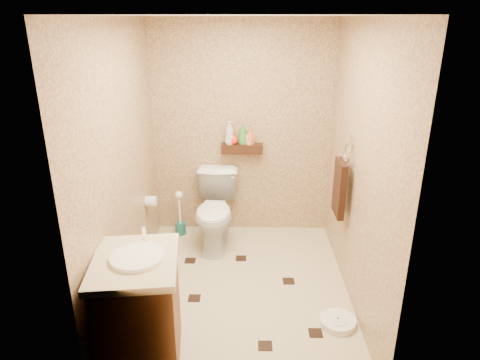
{
  "coord_description": "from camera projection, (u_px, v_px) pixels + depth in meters",
  "views": [
    {
      "loc": [
        0.07,
        -3.4,
        2.39
      ],
      "look_at": [
        -0.0,
        0.25,
        1.0
      ],
      "focal_mm": 32.0,
      "sensor_mm": 36.0,
      "label": 1
    }
  ],
  "objects": [
    {
      "name": "ground",
      "position": [
        240.0,
        288.0,
        4.03
      ],
      "size": [
        2.5,
        2.5,
        0.0
      ],
      "primitive_type": "plane",
      "color": "beige",
      "rests_on": "ground"
    },
    {
      "name": "wall_back",
      "position": [
        242.0,
        131.0,
        4.77
      ],
      "size": [
        2.0,
        0.04,
        2.4
      ],
      "primitive_type": "cube",
      "color": "tan",
      "rests_on": "ground"
    },
    {
      "name": "wall_front",
      "position": [
        236.0,
        240.0,
        2.43
      ],
      "size": [
        2.0,
        0.04,
        2.4
      ],
      "primitive_type": "cube",
      "color": "tan",
      "rests_on": "ground"
    },
    {
      "name": "wall_left",
      "position": [
        122.0,
        167.0,
        3.62
      ],
      "size": [
        0.04,
        2.5,
        2.4
      ],
      "primitive_type": "cube",
      "color": "tan",
      "rests_on": "ground"
    },
    {
      "name": "wall_right",
      "position": [
        359.0,
        169.0,
        3.58
      ],
      "size": [
        0.04,
        2.5,
        2.4
      ],
      "primitive_type": "cube",
      "color": "tan",
      "rests_on": "ground"
    },
    {
      "name": "ceiling",
      "position": [
        240.0,
        16.0,
        3.18
      ],
      "size": [
        2.0,
        2.5,
        0.02
      ],
      "primitive_type": "cube",
      "color": "white",
      "rests_on": "wall_back"
    },
    {
      "name": "wall_shelf",
      "position": [
        242.0,
        149.0,
        4.76
      ],
      "size": [
        0.46,
        0.14,
        0.1
      ],
      "primitive_type": "cube",
      "color": "#331C0E",
      "rests_on": "wall_back"
    },
    {
      "name": "floor_accents",
      "position": [
        246.0,
        292.0,
        3.96
      ],
      "size": [
        1.26,
        1.39,
        0.01
      ],
      "color": "black",
      "rests_on": "ground"
    },
    {
      "name": "toilet",
      "position": [
        215.0,
        211.0,
        4.67
      ],
      "size": [
        0.47,
        0.81,
        0.81
      ],
      "primitive_type": "imported",
      "rotation": [
        0.0,
        0.0,
        -0.03
      ],
      "color": "white",
      "rests_on": "ground"
    },
    {
      "name": "vanity",
      "position": [
        140.0,
        309.0,
        3.05
      ],
      "size": [
        0.65,
        0.76,
        0.98
      ],
      "rotation": [
        0.0,
        0.0,
        0.12
      ],
      "color": "brown",
      "rests_on": "ground"
    },
    {
      "name": "bathroom_scale",
      "position": [
        337.0,
        322.0,
        3.54
      ],
      "size": [
        0.38,
        0.38,
        0.06
      ],
      "rotation": [
        0.0,
        0.0,
        -0.33
      ],
      "color": "white",
      "rests_on": "ground"
    },
    {
      "name": "toilet_brush",
      "position": [
        180.0,
        219.0,
        4.98
      ],
      "size": [
        0.12,
        0.12,
        0.54
      ],
      "color": "#175C55",
      "rests_on": "ground"
    },
    {
      "name": "towel_ring",
      "position": [
        340.0,
        186.0,
        3.91
      ],
      "size": [
        0.12,
        0.3,
        0.76
      ],
      "color": "silver",
      "rests_on": "wall_right"
    },
    {
      "name": "toilet_paper",
      "position": [
        151.0,
        201.0,
        4.44
      ],
      "size": [
        0.12,
        0.11,
        0.12
      ],
      "color": "white",
      "rests_on": "wall_left"
    },
    {
      "name": "bottle_a",
      "position": [
        229.0,
        133.0,
        4.7
      ],
      "size": [
        0.12,
        0.12,
        0.26
      ],
      "primitive_type": "imported",
      "rotation": [
        0.0,
        0.0,
        1.4
      ],
      "color": "beige",
      "rests_on": "wall_shelf"
    },
    {
      "name": "bottle_b",
      "position": [
        231.0,
        138.0,
        4.72
      ],
      "size": [
        0.08,
        0.08,
        0.15
      ],
      "primitive_type": "imported",
      "rotation": [
        0.0,
        0.0,
        1.76
      ],
      "color": "gold",
      "rests_on": "wall_shelf"
    },
    {
      "name": "bottle_c",
      "position": [
        233.0,
        138.0,
        4.72
      ],
      "size": [
        0.14,
        0.14,
        0.13
      ],
      "primitive_type": "imported",
      "rotation": [
        0.0,
        0.0,
        0.53
      ],
      "color": "red",
      "rests_on": "wall_shelf"
    },
    {
      "name": "bottle_d",
      "position": [
        243.0,
        134.0,
        4.7
      ],
      "size": [
        0.12,
        0.12,
        0.23
      ],
      "primitive_type": "imported",
      "rotation": [
        0.0,
        0.0,
        5.67
      ],
      "color": "green",
      "rests_on": "wall_shelf"
    },
    {
      "name": "bottle_e",
      "position": [
        250.0,
        137.0,
        4.71
      ],
      "size": [
        0.11,
        0.11,
        0.17
      ],
      "primitive_type": "imported",
      "rotation": [
        0.0,
        0.0,
        5.77
      ],
      "color": "#FF7854",
      "rests_on": "wall_shelf"
    }
  ]
}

